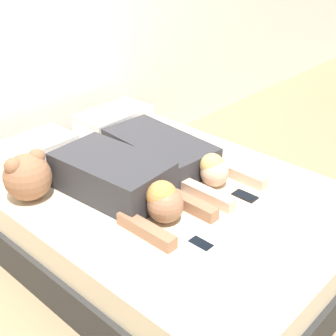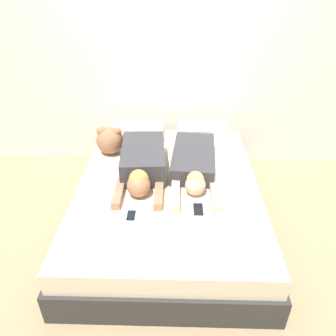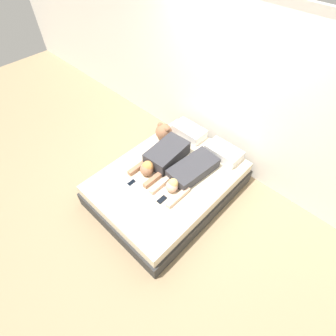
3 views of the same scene
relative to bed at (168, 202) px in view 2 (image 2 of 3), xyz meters
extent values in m
plane|color=#9E8460|center=(0.00, 0.00, -0.22)|extent=(12.00, 12.00, 0.00)
cube|color=white|center=(0.00, 1.25, 1.08)|extent=(12.00, 0.06, 2.60)
cube|color=#2D2D2D|center=(0.00, 0.00, -0.09)|extent=(1.65, 2.20, 0.26)
cube|color=beige|center=(0.00, 0.00, 0.13)|extent=(1.59, 2.14, 0.18)
cube|color=white|center=(-0.36, 0.88, 0.31)|extent=(0.55, 0.31, 0.16)
cube|color=white|center=(0.36, 0.88, 0.31)|extent=(0.55, 0.31, 0.16)
cube|color=#333338|center=(-0.24, 0.23, 0.34)|extent=(0.44, 0.70, 0.23)
sphere|color=#A37051|center=(-0.24, -0.20, 0.33)|extent=(0.20, 0.20, 0.20)
sphere|color=#D18C47|center=(-0.24, -0.18, 0.37)|extent=(0.17, 0.17, 0.17)
cube|color=#A37051|center=(-0.41, -0.22, 0.26)|extent=(0.07, 0.37, 0.07)
cube|color=#A37051|center=(-0.07, -0.22, 0.26)|extent=(0.07, 0.37, 0.07)
cube|color=#333338|center=(0.23, 0.29, 0.31)|extent=(0.45, 0.79, 0.17)
sphere|color=beige|center=(0.23, -0.17, 0.31)|extent=(0.18, 0.18, 0.18)
sphere|color=#D8B266|center=(0.23, -0.14, 0.35)|extent=(0.15, 0.15, 0.15)
cube|color=beige|center=(0.07, -0.21, 0.26)|extent=(0.07, 0.42, 0.07)
cube|color=beige|center=(0.40, -0.21, 0.26)|extent=(0.07, 0.42, 0.07)
cube|color=silver|center=(-0.27, -0.48, 0.23)|extent=(0.08, 0.14, 0.01)
cube|color=black|center=(-0.27, -0.48, 0.24)|extent=(0.06, 0.12, 0.00)
cube|color=black|center=(0.25, -0.38, 0.23)|extent=(0.08, 0.14, 0.01)
cube|color=black|center=(0.25, -0.38, 0.24)|extent=(0.06, 0.12, 0.00)
sphere|color=#996647|center=(-0.61, 0.53, 0.36)|extent=(0.27, 0.27, 0.27)
sphere|color=#996647|center=(-0.68, 0.53, 0.47)|extent=(0.10, 0.10, 0.10)
sphere|color=#996647|center=(-0.53, 0.53, 0.47)|extent=(0.10, 0.10, 0.10)
camera|label=1|loc=(-1.75, -1.62, 1.70)|focal=50.00mm
camera|label=2|loc=(0.07, -2.42, 1.89)|focal=35.00mm
camera|label=3|loc=(1.72, -1.79, 3.22)|focal=28.00mm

